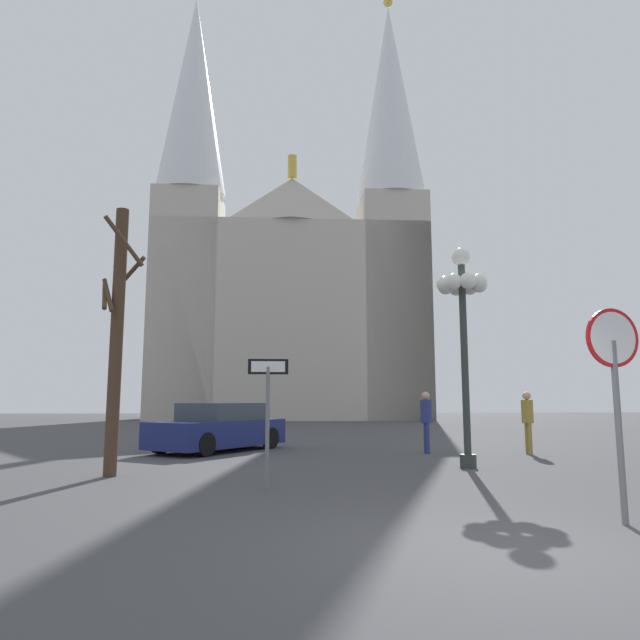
{
  "coord_description": "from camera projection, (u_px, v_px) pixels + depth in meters",
  "views": [
    {
      "loc": [
        -2.47,
        -5.67,
        1.49
      ],
      "look_at": [
        -0.32,
        20.44,
        5.17
      ],
      "focal_mm": 31.96,
      "sensor_mm": 36.0,
      "label": 1
    }
  ],
  "objects": [
    {
      "name": "ground_plane",
      "position": [
        523.0,
        553.0,
        5.59
      ],
      "size": [
        120.0,
        120.0,
        0.0
      ],
      "primitive_type": "plane",
      "color": "#424244"
    },
    {
      "name": "cathedral",
      "position": [
        291.0,
        280.0,
        46.24
      ],
      "size": [
        21.42,
        12.17,
        35.12
      ],
      "color": "#BCB5A5",
      "rests_on": "ground"
    },
    {
      "name": "stop_sign",
      "position": [
        615.0,
        371.0,
        7.11
      ],
      "size": [
        0.75,
        0.15,
        2.64
      ],
      "color": "slate",
      "rests_on": "ground"
    },
    {
      "name": "one_way_arrow_sign",
      "position": [
        268.0,
        403.0,
        9.86
      ],
      "size": [
        0.7,
        0.07,
        2.2
      ],
      "color": "slate",
      "rests_on": "ground"
    },
    {
      "name": "street_lamp",
      "position": [
        463.0,
        306.0,
        13.04
      ],
      "size": [
        1.19,
        1.19,
        4.99
      ],
      "color": "#2D3833",
      "rests_on": "ground"
    },
    {
      "name": "bare_tree",
      "position": [
        117.0,
        334.0,
        11.54
      ],
      "size": [
        0.94,
        1.06,
        5.44
      ],
      "color": "#473323",
      "rests_on": "ground"
    },
    {
      "name": "parked_car_near_navy",
      "position": [
        220.0,
        428.0,
        16.83
      ],
      "size": [
        4.0,
        4.61,
        1.4
      ],
      "color": "navy",
      "rests_on": "ground"
    },
    {
      "name": "pedestrian_walking",
      "position": [
        528.0,
        416.0,
        15.87
      ],
      "size": [
        0.32,
        0.32,
        1.72
      ],
      "color": "olive",
      "rests_on": "ground"
    },
    {
      "name": "pedestrian_standing",
      "position": [
        426.0,
        416.0,
        16.08
      ],
      "size": [
        0.32,
        0.32,
        1.72
      ],
      "color": "navy",
      "rests_on": "ground"
    }
  ]
}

